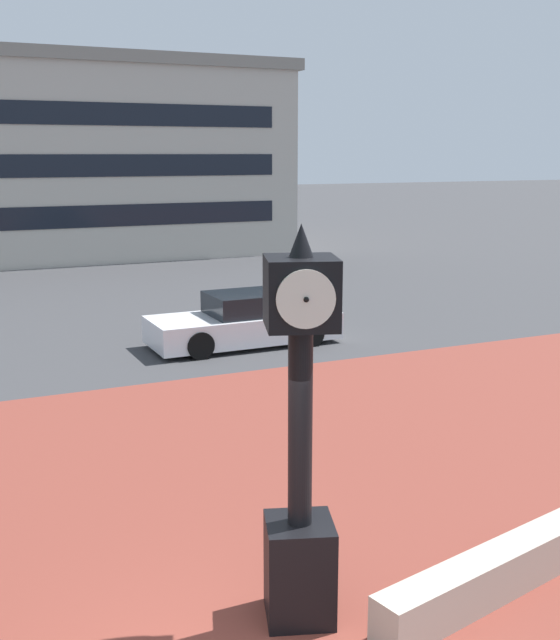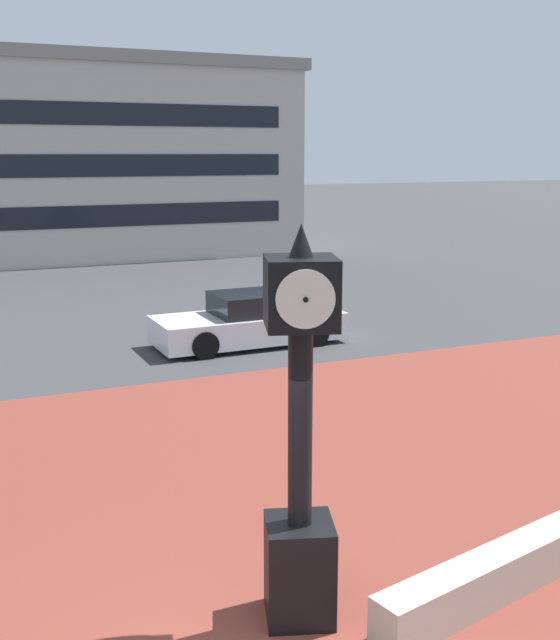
{
  "view_description": "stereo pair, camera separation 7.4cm",
  "coord_description": "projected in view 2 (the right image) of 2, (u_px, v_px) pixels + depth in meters",
  "views": [
    {
      "loc": [
        -1.88,
        -5.21,
        4.58
      ],
      "look_at": [
        1.05,
        1.27,
        3.05
      ],
      "focal_mm": 43.68,
      "sensor_mm": 36.0,
      "label": 1
    },
    {
      "loc": [
        -1.81,
        -5.24,
        4.58
      ],
      "look_at": [
        1.05,
        1.27,
        3.05
      ],
      "focal_mm": 43.68,
      "sensor_mm": 36.0,
      "label": 2
    }
  ],
  "objects": [
    {
      "name": "plaza_brick_paving",
      "position": [
        141.0,
        561.0,
        8.92
      ],
      "size": [
        44.0,
        13.69,
        0.01
      ],
      "primitive_type": "cube",
      "color": "brown",
      "rests_on": "ground"
    },
    {
      "name": "planter_wall",
      "position": [
        493.0,
        576.0,
        8.14
      ],
      "size": [
        3.21,
        1.1,
        0.5
      ],
      "primitive_type": "cube",
      "rotation": [
        0.0,
        0.0,
        0.22
      ],
      "color": "#ADA393",
      "rests_on": "ground"
    },
    {
      "name": "street_clock",
      "position": [
        300.0,
        456.0,
        7.5
      ],
      "size": [
        0.84,
        0.85,
        3.96
      ],
      "rotation": [
        0.0,
        0.0,
        -0.32
      ],
      "color": "black",
      "rests_on": "ground"
    },
    {
      "name": "car_street_mid",
      "position": [
        251.0,
        322.0,
        18.88
      ],
      "size": [
        4.59,
        1.93,
        1.28
      ],
      "rotation": [
        0.0,
        0.0,
        1.59
      ],
      "color": "silver",
      "rests_on": "ground"
    }
  ]
}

